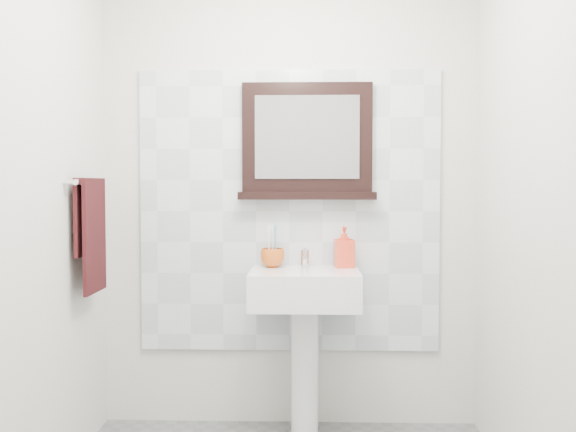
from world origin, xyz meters
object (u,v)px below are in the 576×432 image
object	(u,v)px
toothbrush_cup	(272,258)
soap_dispenser	(344,247)
pedestal_sink	(305,306)
framed_mirror	(307,144)
hand_towel	(91,226)

from	to	relation	value
toothbrush_cup	soap_dispenser	bearing A→B (deg)	2.15
pedestal_sink	framed_mirror	size ratio (longest dim) A/B	1.33
pedestal_sink	framed_mirror	distance (m)	0.85
toothbrush_cup	framed_mirror	distance (m)	0.63
soap_dispenser	framed_mirror	distance (m)	0.58
soap_dispenser	framed_mirror	world-z (taller)	framed_mirror
pedestal_sink	toothbrush_cup	world-z (taller)	pedestal_sink
pedestal_sink	hand_towel	world-z (taller)	hand_towel
toothbrush_cup	framed_mirror	world-z (taller)	framed_mirror
toothbrush_cup	framed_mirror	size ratio (longest dim) A/B	0.17
soap_dispenser	framed_mirror	bearing A→B (deg)	156.50
pedestal_sink	toothbrush_cup	xyz separation A→B (m)	(-0.17, 0.12, 0.23)
pedestal_sink	toothbrush_cup	size ratio (longest dim) A/B	7.65
toothbrush_cup	soap_dispenser	xyz separation A→B (m)	(0.38, 0.01, 0.06)
framed_mirror	soap_dispenser	bearing A→B (deg)	-15.21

